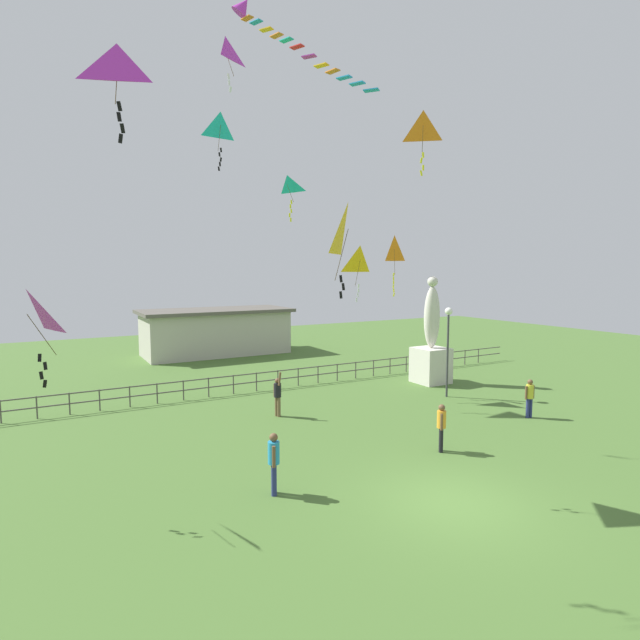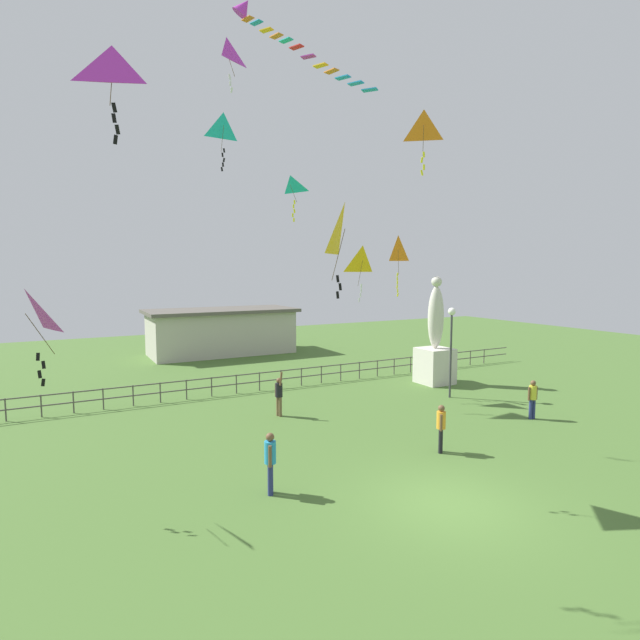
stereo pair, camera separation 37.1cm
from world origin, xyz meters
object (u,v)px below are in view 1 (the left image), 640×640
Objects in this scene: person_0 at (278,394)px; person_1 at (530,396)px; person_3 at (441,424)px; kite_7 at (28,317)px; person_2 at (274,459)px; kite_3 at (423,127)px; lamppost at (448,332)px; kite_8 at (360,261)px; kite_1 at (394,252)px; streamer_kite at (252,13)px; kite_0 at (226,52)px; kite_5 at (348,231)px; kite_2 at (221,126)px; kite_6 at (287,186)px; kite_4 at (118,69)px; statue_monument at (431,349)px.

person_0 reaches higher than person_1.
kite_7 is (-11.85, 1.50, 4.07)m from person_3.
person_2 is 0.78× the size of kite_3.
lamppost is 5.42m from kite_8.
person_2 is at bearing -136.22° from kite_8.
person_0 is at bearing -160.50° from kite_1.
streamer_kite is (-6.28, -2.50, 8.46)m from kite_8.
person_1 is 0.73× the size of kite_3.
kite_0 is (1.15, 6.59, 13.17)m from person_2.
kite_0 is (-10.51, 1.01, 10.99)m from lamppost.
kite_0 is 0.62× the size of kite_1.
streamer_kite is at bearing -134.53° from person_0.
streamer_kite reaches higher than kite_5.
kite_1 is at bearing -7.73° from kite_2.
kite_5 is (-9.66, -6.14, 4.00)m from lamppost.
kite_6 is (3.65, 11.26, 3.08)m from kite_5.
person_1 is at bearing 10.82° from person_3.
kite_5 reaches higher than person_1.
kite_8 is at bearing 54.02° from kite_5.
kite_6 reaches higher than kite_5.
kite_3 reaches higher than kite_6.
person_1 is (9.01, -5.31, -0.03)m from person_0.
kite_4 reaches higher than kite_8.
kite_0 is at bearing -178.46° from person_0.
kite_6 is at bearing 139.55° from lamppost.
kite_1 is 1.59× the size of kite_4.
person_0 is 0.73× the size of kite_2.
lamppost is at bearing 12.70° from kite_7.
kite_2 reaches higher than kite_1.
kite_5 reaches higher than person_3.
person_1 is 0.62× the size of kite_8.
kite_4 reaches higher than statue_monument.
kite_3 is 0.40× the size of streamer_kite.
kite_7 is (-6.75, -4.89, -9.16)m from kite_0.
kite_3 reaches higher than statue_monument.
person_0 is 12.47m from kite_2.
kite_0 is at bearing -171.77° from statue_monument.
person_3 is 16.31m from kite_2.
kite_2 reaches higher than statue_monument.
person_3 is (-5.41, -5.39, -2.23)m from lamppost.
streamer_kite reaches higher than kite_3.
kite_6 is (-6.01, 5.12, 7.07)m from lamppost.
kite_7 is (-17.78, 0.37, 4.07)m from person_1.
person_3 is 0.30× the size of streamer_kite.
lamppost is 7.95m from person_3.
streamer_kite is (-0.38, 5.62, 7.83)m from kite_5.
person_0 is at bearing 115.54° from person_3.
person_0 is 10.46m from person_1.
kite_4 reaches higher than person_1.
person_0 is at bearing 172.88° from lamppost.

